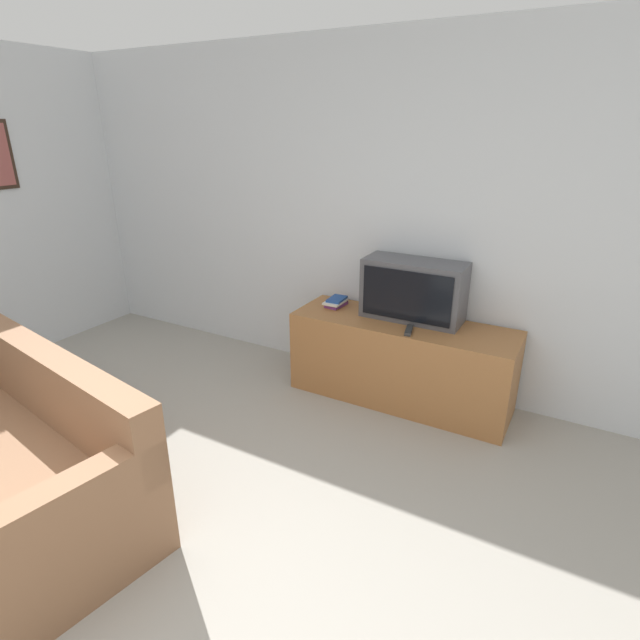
{
  "coord_description": "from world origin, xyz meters",
  "views": [
    {
      "loc": [
        1.41,
        -0.52,
        1.98
      ],
      "look_at": [
        -0.07,
        2.12,
        0.79
      ],
      "focal_mm": 28.0,
      "sensor_mm": 36.0,
      "label": 1
    }
  ],
  "objects": [
    {
      "name": "book_stack",
      "position": [
        -0.3,
        2.79,
        0.66
      ],
      "size": [
        0.13,
        0.21,
        0.07
      ],
      "color": "#7A3884",
      "rests_on": "tv_stand"
    },
    {
      "name": "couch",
      "position": [
        -1.17,
        0.57,
        0.28
      ],
      "size": [
        2.09,
        1.22,
        0.83
      ],
      "rotation": [
        0.0,
        0.0,
        -0.17
      ],
      "color": "#8C6042",
      "rests_on": "ground_plane"
    },
    {
      "name": "television",
      "position": [
        0.32,
        2.82,
        0.85
      ],
      "size": [
        0.73,
        0.32,
        0.44
      ],
      "color": "#4C4C51",
      "rests_on": "tv_stand"
    },
    {
      "name": "wall_back",
      "position": [
        0.0,
        3.03,
        1.3
      ],
      "size": [
        9.0,
        0.06,
        2.6
      ],
      "color": "silver",
      "rests_on": "ground_plane"
    },
    {
      "name": "remote_on_stand",
      "position": [
        0.39,
        2.57,
        0.64
      ],
      "size": [
        0.08,
        0.18,
        0.02
      ],
      "rotation": [
        0.0,
        0.0,
        0.22
      ],
      "color": "#2D2D2D",
      "rests_on": "tv_stand"
    },
    {
      "name": "tv_stand",
      "position": [
        0.29,
        2.72,
        0.32
      ],
      "size": [
        1.64,
        0.52,
        0.63
      ],
      "color": "#9E6638",
      "rests_on": "ground_plane"
    }
  ]
}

